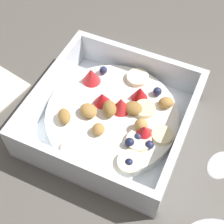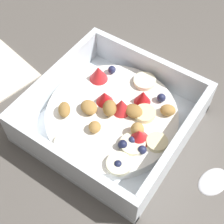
# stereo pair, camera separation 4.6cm
# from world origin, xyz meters

# --- Properties ---
(ground_plane) EXTENTS (2.40, 2.40, 0.00)m
(ground_plane) POSITION_xyz_m (0.00, 0.00, 0.00)
(ground_plane) COLOR #56514C
(fruit_bowl) EXTENTS (0.21, 0.21, 0.06)m
(fruit_bowl) POSITION_xyz_m (0.01, -0.00, 0.02)
(fruit_bowl) COLOR white
(fruit_bowl) RESTS_ON ground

